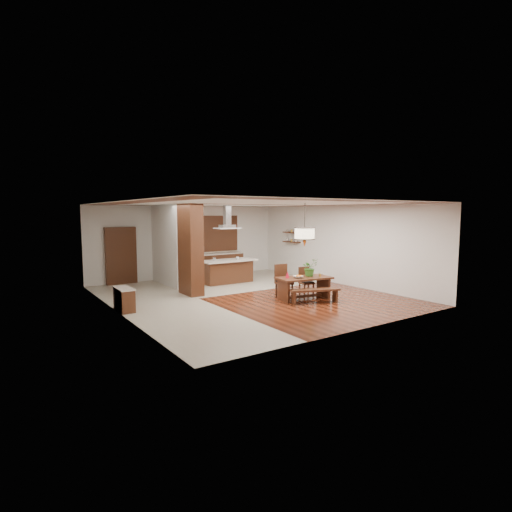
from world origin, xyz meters
TOP-DOWN VIEW (x-y plane):
  - room_shell at (0.00, 0.00)m, footprint 9.00×9.04m
  - tile_hallway at (-2.75, 0.00)m, footprint 2.50×9.00m
  - tile_kitchen at (1.25, 2.50)m, footprint 5.50×4.00m
  - soffit_band at (0.00, 0.00)m, footprint 8.00×9.00m
  - partition_pier at (-1.40, 1.20)m, footprint 0.45×1.00m
  - partition_stub at (-1.40, 3.30)m, footprint 0.18×2.40m
  - hallway_console at (-3.81, 0.20)m, footprint 0.37×0.88m
  - hallway_doorway at (-2.70, 4.40)m, footprint 1.10×0.20m
  - rear_counter at (1.00, 4.20)m, footprint 2.60×0.62m
  - kitchen_window at (1.00, 4.46)m, footprint 2.60×0.08m
  - shelf_lower at (3.87, 2.60)m, footprint 0.26×0.90m
  - shelf_upper at (3.87, 2.60)m, footprint 0.26×0.90m
  - dining_table at (1.13, -1.36)m, footprint 1.74×1.06m
  - dining_bench at (1.04, -1.95)m, footprint 1.49×0.80m
  - dining_chair_left at (0.81, -0.81)m, footprint 0.50×0.50m
  - dining_chair_right at (1.61, -0.94)m, footprint 0.46×0.46m
  - pendant_lantern at (1.13, -1.36)m, footprint 0.64×0.64m
  - foliage_plant at (1.38, -1.34)m, footprint 0.51×0.45m
  - fruit_bowl at (0.86, -1.40)m, footprint 0.35×0.35m
  - napkin_cone at (0.61, -1.21)m, footprint 0.15×0.15m
  - gold_ornament at (1.62, -1.54)m, footprint 0.08×0.08m
  - kitchen_island at (0.64, 2.38)m, footprint 2.14×0.96m
  - range_hood at (0.64, 2.39)m, footprint 0.90×0.55m
  - island_cup at (1.01, 2.29)m, footprint 0.15×0.15m
  - microwave at (0.22, 4.24)m, footprint 0.59×0.40m

SIDE VIEW (x-z plane):
  - tile_hallway at x=-2.75m, z-range 0.00..0.01m
  - tile_kitchen at x=1.25m, z-range 0.00..0.01m
  - dining_bench at x=1.04m, z-range 0.00..0.41m
  - hallway_console at x=-3.81m, z-range 0.00..0.63m
  - dining_chair_right at x=1.61m, z-range 0.00..0.89m
  - kitchen_island at x=0.64m, z-range 0.01..0.89m
  - rear_counter at x=1.00m, z-range 0.00..0.95m
  - dining_table at x=1.13m, z-range 0.16..0.84m
  - dining_chair_left at x=0.81m, z-range 0.00..1.02m
  - fruit_bowl at x=0.86m, z-range 0.68..0.75m
  - gold_ornament at x=1.62m, z-range 0.68..0.77m
  - napkin_cone at x=0.61m, z-range 0.68..0.88m
  - island_cup at x=1.01m, z-range 0.88..0.97m
  - foliage_plant at x=1.38m, z-range 0.68..1.22m
  - hallway_doorway at x=-2.70m, z-range 0.00..2.10m
  - microwave at x=0.22m, z-range 0.95..1.27m
  - shelf_lower at x=3.87m, z-range 1.38..1.42m
  - partition_pier at x=-1.40m, z-range 0.00..2.90m
  - partition_stub at x=-1.40m, z-range 0.00..2.90m
  - kitchen_window at x=1.00m, z-range 1.00..2.50m
  - shelf_upper at x=3.87m, z-range 1.78..1.82m
  - room_shell at x=0.00m, z-range 0.60..3.52m
  - pendant_lantern at x=1.13m, z-range 1.59..2.90m
  - range_hood at x=0.64m, z-range 2.03..2.90m
  - soffit_band at x=0.00m, z-range 2.88..2.89m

